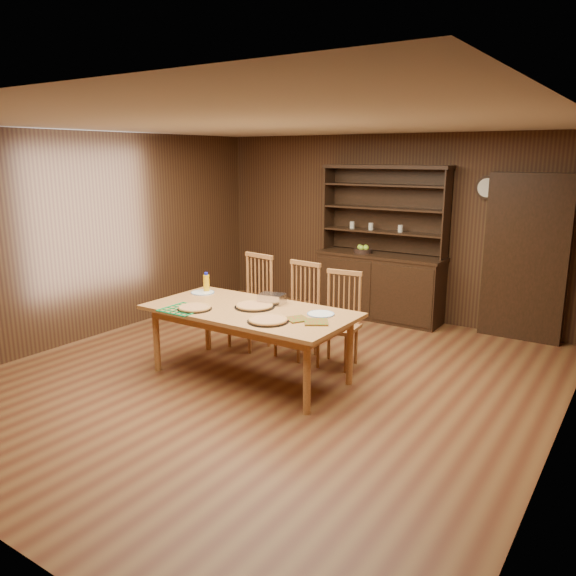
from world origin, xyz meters
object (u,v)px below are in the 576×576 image
Objects in this scene: china_hutch at (380,278)px; chair_right at (340,316)px; chair_center at (300,306)px; chair_left at (254,298)px; juice_bottle at (206,283)px; dining_table at (250,315)px.

china_hutch is 2.05× the size of chair_right.
chair_center is at bearing 171.87° from chair_right.
juice_bottle is (-0.28, -0.54, 0.25)m from chair_left.
juice_bottle is (-1.06, -2.51, 0.26)m from china_hutch.
chair_left is at bearing 174.81° from chair_right.
dining_table is 2.06× the size of chair_right.
chair_center is (0.64, 0.04, -0.02)m from chair_left.
china_hutch is at bearing 67.14° from juice_bottle.
chair_center is at bearing 32.24° from juice_bottle.
chair_right is at bearing 21.08° from juice_bottle.
juice_bottle is at bearing -165.43° from chair_right.
chair_center is at bearing 11.47° from chair_left.
chair_right is (1.19, 0.03, -0.04)m from chair_left.
china_hutch is 2.73m from juice_bottle.
chair_right is (0.55, -0.02, -0.02)m from chair_center.
juice_bottle is (-0.87, 0.32, 0.18)m from dining_table.
dining_table is at bearing -20.01° from juice_bottle.
chair_left is (-0.78, -1.97, 0.01)m from china_hutch.
chair_left is 4.88× the size of juice_bottle.
juice_bottle reaches higher than dining_table.
chair_left is 1.07× the size of chair_right.
dining_table is at bearing -130.38° from chair_right.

